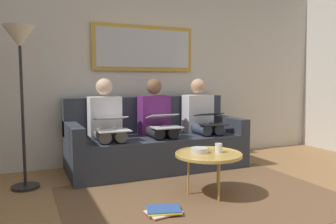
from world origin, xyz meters
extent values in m
cube|color=beige|center=(0.00, -2.60, 1.30)|extent=(6.00, 0.12, 2.60)
cube|color=brown|center=(0.00, -0.85, 0.00)|extent=(2.60, 1.80, 0.01)
cube|color=#2D333D|center=(0.00, -2.05, 0.21)|extent=(2.20, 0.90, 0.42)
cube|color=#2D333D|center=(0.00, -2.40, 0.66)|extent=(2.20, 0.20, 0.48)
cube|color=#2D333D|center=(-1.03, -2.05, 0.52)|extent=(0.14, 0.90, 0.20)
cube|color=#2D333D|center=(1.03, -2.05, 0.52)|extent=(0.14, 0.90, 0.20)
cube|color=#B7892D|center=(0.00, -2.51, 1.55)|extent=(1.42, 0.04, 0.61)
cube|color=#B2B7BC|center=(0.00, -2.48, 1.55)|extent=(1.32, 0.01, 0.51)
cylinder|color=tan|center=(-0.08, -0.90, 0.40)|extent=(0.64, 0.64, 0.03)
torus|color=tan|center=(-0.08, -0.90, 0.41)|extent=(0.64, 0.64, 0.02)
cylinder|color=#B28E42|center=(-0.08, -0.71, 0.19)|extent=(0.02, 0.02, 0.39)
cylinder|color=#B28E42|center=(-0.24, -1.00, 0.19)|extent=(0.02, 0.02, 0.39)
cylinder|color=#B28E42|center=(0.09, -1.00, 0.19)|extent=(0.02, 0.02, 0.39)
cylinder|color=silver|center=(-0.19, -0.90, 0.46)|extent=(0.07, 0.07, 0.09)
cylinder|color=beige|center=(-0.01, -0.96, 0.44)|extent=(0.17, 0.17, 0.05)
cube|color=silver|center=(-0.64, -2.15, 0.67)|extent=(0.38, 0.22, 0.50)
sphere|color=tan|center=(-0.64, -2.15, 1.04)|extent=(0.20, 0.20, 0.20)
cylinder|color=#384256|center=(-0.73, -1.94, 0.49)|extent=(0.14, 0.42, 0.14)
cylinder|color=#384256|center=(-0.55, -1.94, 0.49)|extent=(0.14, 0.42, 0.14)
cylinder|color=#384256|center=(-0.73, -1.73, 0.21)|extent=(0.11, 0.11, 0.42)
cylinder|color=#384256|center=(-0.55, -1.73, 0.21)|extent=(0.11, 0.11, 0.42)
cube|color=black|center=(-0.64, -1.73, 0.57)|extent=(0.33, 0.22, 0.01)
cube|color=black|center=(-0.64, -1.86, 0.68)|extent=(0.33, 0.22, 0.05)
cube|color=#A5C6EA|center=(-0.64, -1.86, 0.68)|extent=(0.29, 0.19, 0.04)
cube|color=#66236B|center=(0.00, -2.15, 0.67)|extent=(0.38, 0.22, 0.50)
sphere|color=brown|center=(0.00, -2.15, 1.04)|extent=(0.20, 0.20, 0.20)
cylinder|color=#232328|center=(-0.09, -1.94, 0.49)|extent=(0.14, 0.42, 0.14)
cylinder|color=#232328|center=(0.09, -1.94, 0.49)|extent=(0.14, 0.42, 0.14)
cylinder|color=#232328|center=(-0.09, -1.73, 0.21)|extent=(0.11, 0.11, 0.42)
cylinder|color=#232328|center=(0.09, -1.73, 0.21)|extent=(0.11, 0.11, 0.42)
cube|color=silver|center=(0.00, -1.73, 0.57)|extent=(0.34, 0.24, 0.01)
cube|color=silver|center=(0.00, -1.87, 0.69)|extent=(0.34, 0.23, 0.06)
cube|color=#A5C6EA|center=(0.00, -1.87, 0.69)|extent=(0.31, 0.20, 0.05)
cube|color=silver|center=(0.64, -2.15, 0.67)|extent=(0.38, 0.22, 0.50)
sphere|color=beige|center=(0.64, -2.15, 1.04)|extent=(0.20, 0.20, 0.20)
cylinder|color=gray|center=(0.55, -1.94, 0.49)|extent=(0.14, 0.42, 0.14)
cylinder|color=gray|center=(0.73, -1.94, 0.49)|extent=(0.14, 0.42, 0.14)
cylinder|color=gray|center=(0.55, -1.73, 0.21)|extent=(0.11, 0.11, 0.42)
cylinder|color=gray|center=(0.73, -1.73, 0.21)|extent=(0.11, 0.11, 0.42)
cube|color=white|center=(0.64, -1.73, 0.57)|extent=(0.36, 0.24, 0.01)
cube|color=white|center=(0.64, -1.87, 0.69)|extent=(0.36, 0.23, 0.06)
cube|color=#A5C6EA|center=(0.64, -1.87, 0.69)|extent=(0.32, 0.20, 0.04)
cube|color=red|center=(0.50, -0.66, 0.01)|extent=(0.31, 0.24, 0.01)
cube|color=white|center=(0.50, -0.65, 0.02)|extent=(0.30, 0.24, 0.01)
cube|color=yellow|center=(0.50, -0.65, 0.03)|extent=(0.32, 0.26, 0.01)
cube|color=#33569E|center=(0.49, -0.66, 0.04)|extent=(0.33, 0.27, 0.01)
cylinder|color=black|center=(1.55, -1.85, 0.01)|extent=(0.28, 0.28, 0.03)
cylinder|color=black|center=(1.55, -1.85, 0.75)|extent=(0.03, 0.03, 1.50)
cone|color=beige|center=(1.55, -1.85, 1.55)|extent=(0.32, 0.32, 0.22)
camera|label=1|loc=(1.55, 1.85, 1.11)|focal=35.85mm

